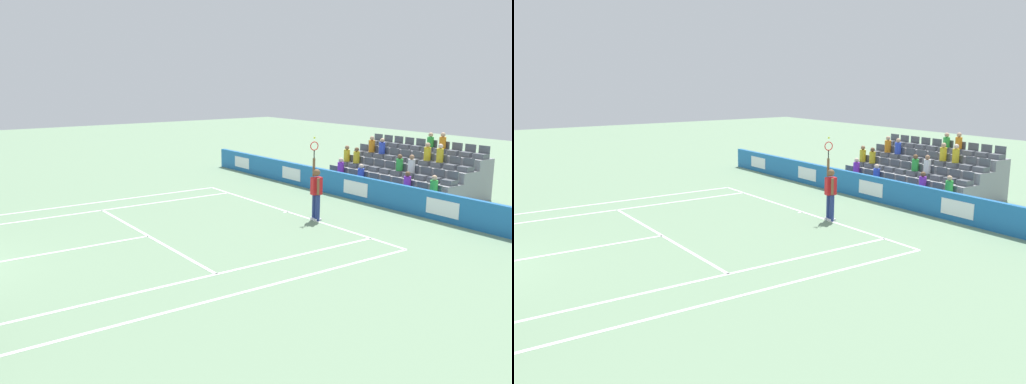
{
  "view_description": "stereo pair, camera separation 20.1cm",
  "coord_description": "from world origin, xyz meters",
  "views": [
    {
      "loc": [
        -15.43,
        0.25,
        4.85
      ],
      "look_at": [
        -0.73,
        -9.96,
        1.1
      ],
      "focal_mm": 38.74,
      "sensor_mm": 36.0,
      "label": 1
    },
    {
      "loc": [
        -15.54,
        0.09,
        4.85
      ],
      "look_at": [
        -0.73,
        -9.96,
        1.1
      ],
      "focal_mm": 38.74,
      "sensor_mm": 36.0,
      "label": 2
    }
  ],
  "objects": [
    {
      "name": "line_centre_mark",
      "position": [
        0.0,
        -11.79,
        0.0
      ],
      "size": [
        0.1,
        0.2,
        0.01
      ],
      "primitive_type": "cube",
      "color": "white",
      "rests_on": "ground"
    },
    {
      "name": "line_service",
      "position": [
        0.0,
        -6.4,
        0.0
      ],
      "size": [
        8.23,
        0.1,
        0.01
      ],
      "primitive_type": "cube",
      "color": "white",
      "rests_on": "ground"
    },
    {
      "name": "stadium_stand",
      "position": [
        0.0,
        -18.33,
        0.69
      ],
      "size": [
        6.2,
        3.8,
        2.56
      ],
      "color": "gray",
      "rests_on": "ground"
    },
    {
      "name": "line_doubles_sideline_right",
      "position": [
        -5.49,
        -5.95,
        0.0
      ],
      "size": [
        0.1,
        11.89,
        0.01
      ],
      "primitive_type": "cube",
      "color": "white",
      "rests_on": "ground"
    },
    {
      "name": "line_baseline",
      "position": [
        0.0,
        -11.89,
        0.0
      ],
      "size": [
        10.97,
        0.1,
        0.01
      ],
      "primitive_type": "cube",
      "color": "white",
      "rests_on": "ground"
    },
    {
      "name": "sponsor_barrier",
      "position": [
        0.0,
        -15.4,
        0.49
      ],
      "size": [
        20.57,
        0.22,
        0.98
      ],
      "color": "#1E66AD",
      "rests_on": "ground"
    },
    {
      "name": "tennis_player",
      "position": [
        -1.46,
        -11.96,
        0.99
      ],
      "size": [
        0.51,
        0.41,
        2.85
      ],
      "color": "navy",
      "rests_on": "ground"
    },
    {
      "name": "line_centre_service",
      "position": [
        0.0,
        -3.2,
        0.0
      ],
      "size": [
        0.1,
        6.4,
        0.01
      ],
      "primitive_type": "cube",
      "color": "white",
      "rests_on": "ground"
    },
    {
      "name": "line_singles_sideline_right",
      "position": [
        -4.12,
        -5.95,
        0.0
      ],
      "size": [
        0.1,
        11.89,
        0.01
      ],
      "primitive_type": "cube",
      "color": "white",
      "rests_on": "ground"
    },
    {
      "name": "line_doubles_sideline_left",
      "position": [
        5.49,
        -5.95,
        0.0
      ],
      "size": [
        0.1,
        11.89,
        0.01
      ],
      "primitive_type": "cube",
      "color": "white",
      "rests_on": "ground"
    },
    {
      "name": "line_singles_sideline_left",
      "position": [
        4.12,
        -5.95,
        0.0
      ],
      "size": [
        0.1,
        11.89,
        0.01
      ],
      "primitive_type": "cube",
      "color": "white",
      "rests_on": "ground"
    }
  ]
}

